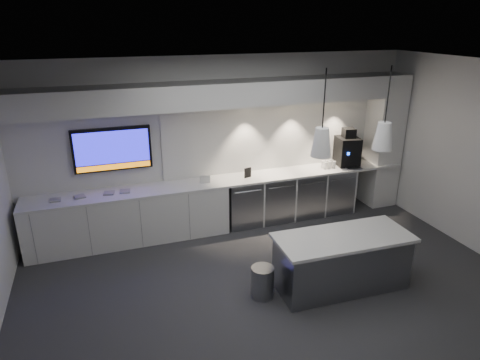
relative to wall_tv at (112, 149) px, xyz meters
name	(u,v)px	position (x,y,z in m)	size (l,w,h in m)	color
floor	(277,292)	(1.90, -2.45, -1.56)	(7.00, 7.00, 0.00)	#2F3032
ceiling	(285,70)	(1.90, -2.45, 1.44)	(7.00, 7.00, 0.00)	black
wall_back	(223,142)	(1.90, 0.05, -0.06)	(7.00, 7.00, 0.00)	silver
wall_front	(418,311)	(1.90, -4.95, -0.06)	(7.00, 7.00, 0.00)	silver
back_counter	(229,180)	(1.90, -0.27, -0.68)	(6.80, 0.65, 0.04)	silver
left_base_cabinets	(130,217)	(0.15, -0.27, -1.13)	(3.30, 0.63, 0.86)	silver
fridge_unit_a	(242,202)	(2.15, -0.27, -1.13)	(0.60, 0.61, 0.85)	gray
fridge_unit_b	(274,198)	(2.78, -0.27, -1.13)	(0.60, 0.61, 0.85)	gray
fridge_unit_c	(304,193)	(3.41, -0.27, -1.13)	(0.60, 0.61, 0.85)	gray
fridge_unit_d	(333,189)	(4.04, -0.27, -1.13)	(0.60, 0.61, 0.85)	gray
backsplash	(285,134)	(3.10, 0.03, -0.01)	(4.60, 0.03, 1.30)	silver
soffit	(227,94)	(1.90, -0.25, 0.84)	(6.90, 0.60, 0.40)	silver
column	(383,141)	(5.10, -0.25, -0.26)	(0.55, 0.55, 2.60)	silver
wall_tv	(112,149)	(0.00, 0.00, 0.00)	(1.25, 0.07, 0.72)	black
island	(341,261)	(2.79, -2.60, -1.16)	(1.89, 0.85, 0.79)	gray
bin	(262,282)	(1.67, -2.46, -1.34)	(0.31, 0.31, 0.44)	gray
coffee_machine	(347,150)	(4.30, -0.25, -0.36)	(0.47, 0.62, 0.72)	black
sign_black	(248,173)	(2.25, -0.29, -0.57)	(0.14, 0.02, 0.18)	black
sign_white	(205,179)	(1.46, -0.32, -0.59)	(0.18, 0.02, 0.14)	silver
cup_cluster	(328,164)	(3.88, -0.30, -0.59)	(0.25, 0.16, 0.14)	silver
tray_a	(55,200)	(-0.94, -0.30, -0.65)	(0.16, 0.16, 0.03)	gray
tray_b	(80,197)	(-0.58, -0.28, -0.65)	(0.16, 0.16, 0.03)	gray
tray_c	(109,193)	(-0.14, -0.27, -0.65)	(0.16, 0.16, 0.03)	gray
tray_d	(125,191)	(0.12, -0.28, -0.65)	(0.16, 0.16, 0.03)	gray
pendant_left	(321,142)	(2.35, -2.60, 0.59)	(0.25, 0.25, 1.06)	silver
pendant_right	(383,136)	(3.24, -2.60, 0.59)	(0.25, 0.25, 1.06)	silver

